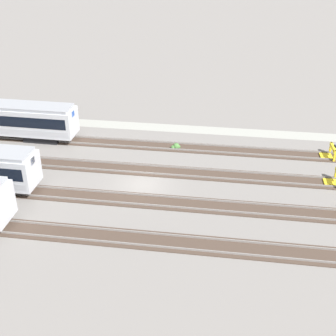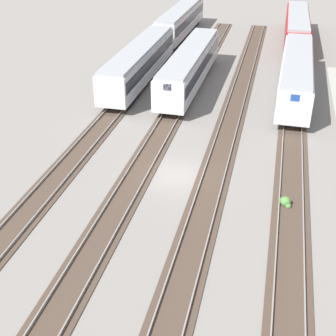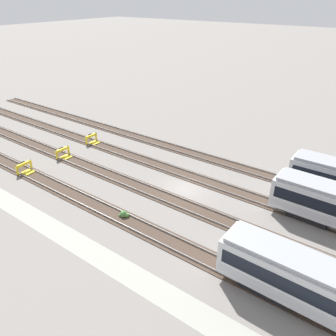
% 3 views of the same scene
% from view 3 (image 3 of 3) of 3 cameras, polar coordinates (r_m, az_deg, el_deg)
% --- Properties ---
extents(ground_plane, '(400.00, 400.00, 0.00)m').
position_cam_3_polar(ground_plane, '(34.45, 2.98, -3.65)').
color(ground_plane, gray).
extents(service_walkway, '(54.00, 2.00, 0.01)m').
position_cam_3_polar(service_walkway, '(27.03, -11.91, -14.79)').
color(service_walkway, '#9E9E93').
rests_on(service_walkway, ground).
extents(rail_track_nearest, '(90.00, 2.23, 0.21)m').
position_cam_3_polar(rail_track_nearest, '(29.41, -5.35, -9.98)').
color(rail_track_nearest, '#47382D').
rests_on(rail_track_nearest, ground).
extents(rail_track_near_inner, '(90.00, 2.24, 0.21)m').
position_cam_3_polar(rail_track_near_inner, '(32.64, 0.51, -5.52)').
color(rail_track_near_inner, '#47382D').
rests_on(rail_track_near_inner, ground).
extents(rail_track_middle, '(90.00, 2.24, 0.21)m').
position_cam_3_polar(rail_track_middle, '(36.30, 5.19, -1.86)').
color(rail_track_middle, '#47382D').
rests_on(rail_track_middle, ground).
extents(rail_track_far_inner, '(90.00, 2.23, 0.21)m').
position_cam_3_polar(rail_track_far_inner, '(40.28, 8.96, 1.12)').
color(rail_track_far_inner, '#47382D').
rests_on(rail_track_far_inner, ground).
extents(bumper_stop_nearest_track, '(1.38, 2.01, 1.22)m').
position_cam_3_polar(bumper_stop_nearest_track, '(40.61, -23.55, -0.08)').
color(bumper_stop_nearest_track, yellow).
rests_on(bumper_stop_nearest_track, ground).
extents(bumper_stop_near_inner_track, '(1.35, 2.00, 1.22)m').
position_cam_3_polar(bumper_stop_near_inner_track, '(42.73, -17.66, 2.42)').
color(bumper_stop_near_inner_track, yellow).
rests_on(bumper_stop_near_inner_track, ground).
extents(bumper_stop_middle_track, '(1.36, 2.01, 1.22)m').
position_cam_3_polar(bumper_stop_middle_track, '(45.88, -13.01, 4.85)').
color(bumper_stop_middle_track, yellow).
rests_on(bumper_stop_middle_track, ground).
extents(weed_clump, '(0.92, 0.70, 0.64)m').
position_cam_3_polar(weed_clump, '(30.55, -7.70, -8.02)').
color(weed_clump, '#4C7F3D').
rests_on(weed_clump, ground).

